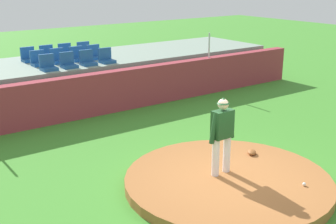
% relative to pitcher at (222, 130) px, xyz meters
% --- Properties ---
extents(ground_plane, '(60.00, 60.00, 0.00)m').
position_rel_pitcher_xyz_m(ground_plane, '(0.01, -0.22, -1.20)').
color(ground_plane, '#3E892B').
extents(pitchers_mound, '(4.43, 4.43, 0.21)m').
position_rel_pitcher_xyz_m(pitchers_mound, '(0.01, -0.22, -1.10)').
color(pitchers_mound, '#A16233').
rests_on(pitchers_mound, ground_plane).
extents(pitcher, '(0.72, 0.28, 1.71)m').
position_rel_pitcher_xyz_m(pitcher, '(0.00, 0.00, 0.00)').
color(pitcher, white).
rests_on(pitcher, pitchers_mound).
extents(baseball, '(0.07, 0.07, 0.07)m').
position_rel_pitcher_xyz_m(baseball, '(0.97, -1.46, -0.95)').
color(baseball, white).
rests_on(baseball, pitchers_mound).
extents(fielding_glove, '(0.36, 0.35, 0.11)m').
position_rel_pitcher_xyz_m(fielding_glove, '(1.33, 0.35, -0.94)').
color(fielding_glove, brown).
rests_on(fielding_glove, pitchers_mound).
extents(brick_barrier, '(17.79, 0.40, 1.36)m').
position_rel_pitcher_xyz_m(brick_barrier, '(0.01, 6.02, -0.53)').
color(brick_barrier, '#96323D').
rests_on(brick_barrier, ground_plane).
extents(fence_post_right, '(0.06, 0.06, 0.93)m').
position_rel_pitcher_xyz_m(fence_post_right, '(4.85, 6.02, 0.62)').
color(fence_post_right, silver).
rests_on(fence_post_right, brick_barrier).
extents(bleacher_platform, '(16.69, 3.50, 1.44)m').
position_rel_pitcher_xyz_m(bleacher_platform, '(0.01, 8.23, -0.48)').
color(bleacher_platform, gray).
rests_on(bleacher_platform, ground_plane).
extents(stadium_chair_0, '(0.48, 0.44, 0.50)m').
position_rel_pitcher_xyz_m(stadium_chair_0, '(-1.05, 7.00, 0.39)').
color(stadium_chair_0, '#205595').
rests_on(stadium_chair_0, bleacher_platform).
extents(stadium_chair_1, '(0.48, 0.44, 0.50)m').
position_rel_pitcher_xyz_m(stadium_chair_1, '(-0.36, 7.01, 0.39)').
color(stadium_chair_1, '#205595').
rests_on(stadium_chair_1, bleacher_platform).
extents(stadium_chair_2, '(0.48, 0.44, 0.50)m').
position_rel_pitcher_xyz_m(stadium_chair_2, '(0.34, 7.03, 0.39)').
color(stadium_chair_2, '#205595').
rests_on(stadium_chair_2, bleacher_platform).
extents(stadium_chair_3, '(0.48, 0.44, 0.50)m').
position_rel_pitcher_xyz_m(stadium_chair_3, '(1.04, 7.03, 0.39)').
color(stadium_chair_3, '#205595').
rests_on(stadium_chair_3, bleacher_platform).
extents(stadium_chair_4, '(0.48, 0.44, 0.50)m').
position_rel_pitcher_xyz_m(stadium_chair_4, '(-1.03, 7.91, 0.39)').
color(stadium_chair_4, '#205595').
rests_on(stadium_chair_4, bleacher_platform).
extents(stadium_chair_5, '(0.48, 0.44, 0.50)m').
position_rel_pitcher_xyz_m(stadium_chair_5, '(-0.33, 7.93, 0.39)').
color(stadium_chair_5, '#205595').
rests_on(stadium_chair_5, bleacher_platform).
extents(stadium_chair_6, '(0.48, 0.44, 0.50)m').
position_rel_pitcher_xyz_m(stadium_chair_6, '(0.38, 7.92, 0.39)').
color(stadium_chair_6, '#205595').
rests_on(stadium_chair_6, bleacher_platform).
extents(stadium_chair_7, '(0.48, 0.44, 0.50)m').
position_rel_pitcher_xyz_m(stadium_chair_7, '(1.05, 7.91, 0.39)').
color(stadium_chair_7, '#205595').
rests_on(stadium_chair_7, bleacher_platform).
extents(stadium_chair_8, '(0.48, 0.44, 0.50)m').
position_rel_pitcher_xyz_m(stadium_chair_8, '(-1.05, 8.79, 0.39)').
color(stadium_chair_8, '#205595').
rests_on(stadium_chair_8, bleacher_platform).
extents(stadium_chair_9, '(0.48, 0.44, 0.50)m').
position_rel_pitcher_xyz_m(stadium_chair_9, '(-0.35, 8.82, 0.39)').
color(stadium_chair_9, '#205595').
rests_on(stadium_chair_9, bleacher_platform).
extents(stadium_chair_10, '(0.48, 0.44, 0.50)m').
position_rel_pitcher_xyz_m(stadium_chair_10, '(0.35, 8.82, 0.39)').
color(stadium_chair_10, '#205595').
rests_on(stadium_chair_10, bleacher_platform).
extents(stadium_chair_11, '(0.48, 0.44, 0.50)m').
position_rel_pitcher_xyz_m(stadium_chair_11, '(1.08, 8.79, 0.39)').
color(stadium_chair_11, '#205595').
rests_on(stadium_chair_11, bleacher_platform).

